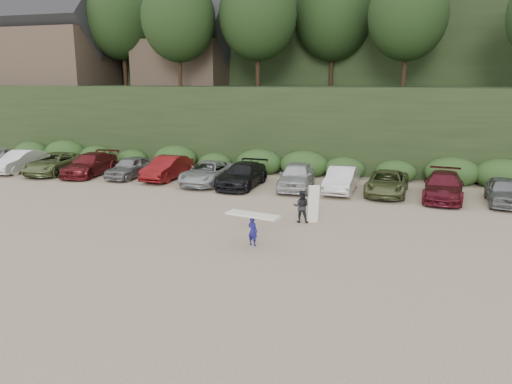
% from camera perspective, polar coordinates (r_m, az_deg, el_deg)
% --- Properties ---
extents(ground, '(120.00, 120.00, 0.00)m').
position_cam_1_polar(ground, '(22.13, -5.90, -4.70)').
color(ground, tan).
rests_on(ground, ground).
extents(hillside_backdrop, '(90.00, 41.50, 28.00)m').
position_cam_1_polar(hillside_backdrop, '(56.14, 8.78, 17.43)').
color(hillside_backdrop, black).
rests_on(hillside_backdrop, ground).
extents(parked_cars, '(39.61, 5.67, 1.63)m').
position_cam_1_polar(parked_cars, '(32.04, -4.16, 2.23)').
color(parked_cars, '#ACADB1').
rests_on(parked_cars, ground).
extents(child_surfer, '(2.29, 1.01, 1.33)m').
position_cam_1_polar(child_surfer, '(20.19, -0.38, -3.67)').
color(child_surfer, navy).
rests_on(child_surfer, ground).
extents(adult_surfer, '(1.25, 0.67, 1.83)m').
position_cam_1_polar(adult_surfer, '(23.52, 5.33, -1.62)').
color(adult_surfer, black).
rests_on(adult_surfer, ground).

